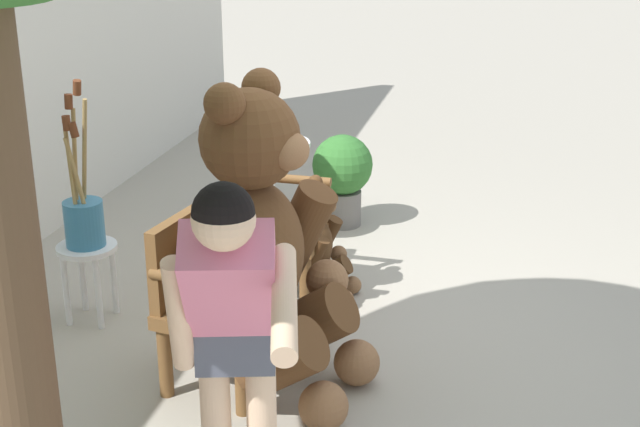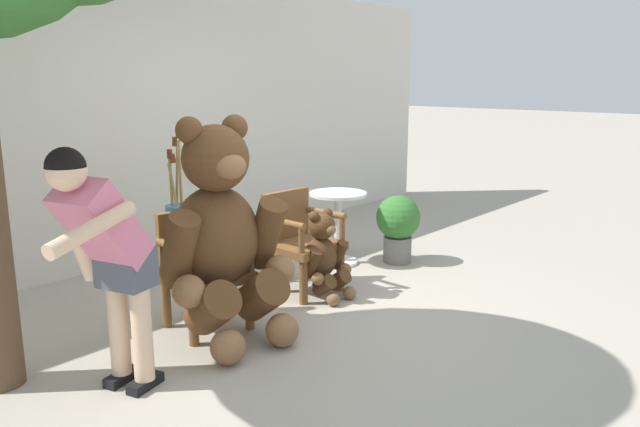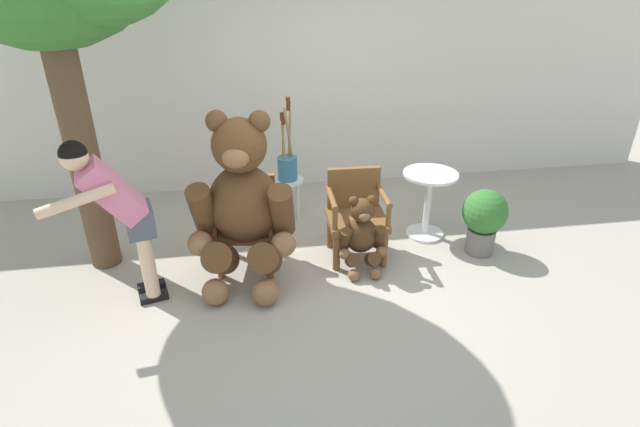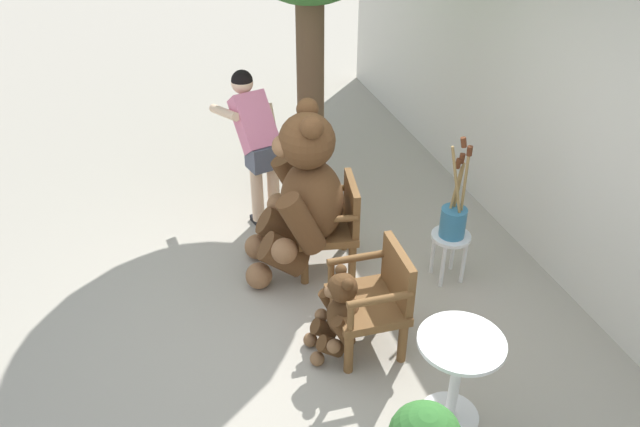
% 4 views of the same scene
% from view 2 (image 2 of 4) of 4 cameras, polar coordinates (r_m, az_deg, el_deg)
% --- Properties ---
extents(ground_plane, '(60.00, 60.00, 0.00)m').
position_cam_2_polar(ground_plane, '(4.83, -1.91, -9.82)').
color(ground_plane, '#A8A091').
extents(back_wall, '(10.00, 0.16, 2.80)m').
position_cam_2_polar(back_wall, '(6.37, -18.20, 7.99)').
color(back_wall, silver).
rests_on(back_wall, ground).
extents(wooden_chair_left, '(0.64, 0.61, 0.86)m').
position_cam_2_polar(wooden_chair_left, '(4.68, -10.73, -4.75)').
color(wooden_chair_left, brown).
rests_on(wooden_chair_left, ground).
extents(wooden_chair_right, '(0.57, 0.54, 0.86)m').
position_cam_2_polar(wooden_chair_right, '(5.37, -1.91, -2.31)').
color(wooden_chair_right, brown).
rests_on(wooden_chair_right, ground).
extents(teddy_bear_large, '(0.97, 0.96, 1.57)m').
position_cam_2_polar(teddy_bear_large, '(4.39, -9.00, -1.70)').
color(teddy_bear_large, brown).
rests_on(teddy_bear_large, ground).
extents(teddy_bear_small, '(0.45, 0.43, 0.75)m').
position_cam_2_polar(teddy_bear_small, '(5.21, 0.36, -3.83)').
color(teddy_bear_small, '#4C3019').
rests_on(teddy_bear_small, ground).
extents(person_visitor, '(0.78, 0.62, 1.48)m').
position_cam_2_polar(person_visitor, '(3.66, -18.97, -3.07)').
color(person_visitor, black).
rests_on(person_visitor, ground).
extents(white_stool, '(0.34, 0.34, 0.46)m').
position_cam_2_polar(white_stool, '(5.69, -12.70, -2.86)').
color(white_stool, white).
rests_on(white_stool, ground).
extents(brush_bucket, '(0.22, 0.22, 0.94)m').
position_cam_2_polar(brush_bucket, '(5.62, -12.85, 0.00)').
color(brush_bucket, teal).
rests_on(brush_bucket, white_stool).
extents(round_side_table, '(0.56, 0.56, 0.72)m').
position_cam_2_polar(round_side_table, '(6.13, 1.64, -0.56)').
color(round_side_table, white).
rests_on(round_side_table, ground).
extents(potted_plant, '(0.44, 0.44, 0.68)m').
position_cam_2_polar(potted_plant, '(6.23, 7.15, -0.92)').
color(potted_plant, slate).
rests_on(potted_plant, ground).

